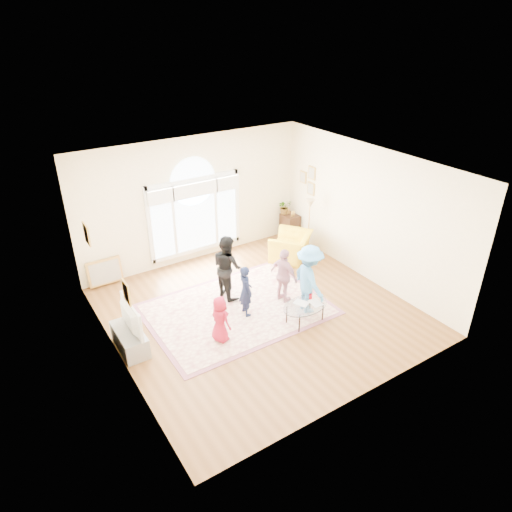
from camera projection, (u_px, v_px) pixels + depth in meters
ground at (259, 311)px, 9.89m from camera, size 6.00×6.00×0.00m
room_shell at (197, 204)px, 11.26m from camera, size 6.00×6.00×6.00m
area_rug at (237, 309)px, 9.95m from camera, size 3.60×2.60×0.02m
rug_border at (237, 309)px, 9.95m from camera, size 3.80×2.80×0.01m
tv_console at (130, 340)px, 8.70m from camera, size 0.45×1.00×0.42m
television at (127, 318)px, 8.46m from camera, size 0.17×1.03×0.59m
coffee_table at (305, 306)px, 9.37m from camera, size 1.11×0.77×0.54m
armchair at (291, 246)px, 11.89m from camera, size 1.42×1.39×0.69m
side_cabinet at (290, 226)px, 13.02m from camera, size 0.40×0.50×0.70m
floor_lamp at (310, 208)px, 11.77m from camera, size 0.27×0.27×1.51m
plant_pedestal at (284, 225)px, 13.11m from camera, size 0.20×0.20×0.70m
potted_plant at (285, 207)px, 12.85m from camera, size 0.43×0.39×0.41m
leaning_picture at (107, 285)px, 10.87m from camera, size 0.80×0.14×0.62m
child_red at (220, 319)px, 8.77m from camera, size 0.41×0.54×0.98m
child_navy at (246, 291)px, 9.53m from camera, size 0.31×0.44×1.14m
child_black at (227, 267)px, 10.08m from camera, size 0.63×0.77×1.49m
child_pink at (284, 276)px, 9.95m from camera, size 0.45×0.79×1.27m
child_blue at (309, 279)px, 9.54m from camera, size 0.70×1.06×1.54m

